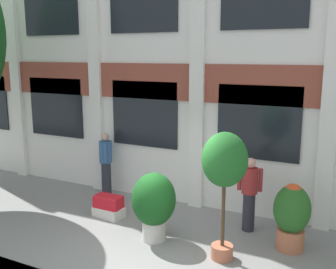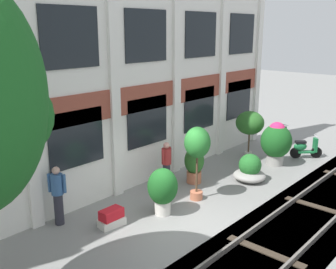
# 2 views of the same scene
# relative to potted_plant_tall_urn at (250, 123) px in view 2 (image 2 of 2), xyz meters

# --- Properties ---
(ground_plane) EXTENTS (80.00, 80.00, 0.00)m
(ground_plane) POSITION_rel_potted_plant_tall_urn_xyz_m (-6.40, -1.59, -1.49)
(ground_plane) COLOR gray
(apartment_facade) EXTENTS (18.21, 0.64, 7.98)m
(apartment_facade) POSITION_rel_potted_plant_tall_urn_xyz_m (-6.40, 1.48, 2.48)
(apartment_facade) COLOR silver
(apartment_facade) RESTS_ON ground
(rail_tracks) EXTENTS (25.85, 2.80, 0.43)m
(rail_tracks) POSITION_rel_potted_plant_tall_urn_xyz_m (-6.40, -4.22, -1.62)
(rail_tracks) COLOR #4C473F
(rail_tracks) RESTS_ON ground
(potted_plant_tall_urn) EXTENTS (1.20, 1.20, 2.01)m
(potted_plant_tall_urn) POSITION_rel_potted_plant_tall_urn_xyz_m (0.00, 0.00, 0.00)
(potted_plant_tall_urn) COLOR beige
(potted_plant_tall_urn) RESTS_ON ground
(potted_plant_square_trough) EXTENTS (0.78, 0.51, 0.51)m
(potted_plant_square_trough) POSITION_rel_potted_plant_tall_urn_xyz_m (-7.98, -0.34, -1.25)
(potted_plant_square_trough) COLOR beige
(potted_plant_square_trough) RESTS_ON ground
(potted_plant_glazed_jar) EXTENTS (0.90, 0.90, 1.43)m
(potted_plant_glazed_jar) POSITION_rel_potted_plant_tall_urn_xyz_m (-6.46, -0.90, -0.67)
(potted_plant_glazed_jar) COLOR beige
(potted_plant_glazed_jar) RESTS_ON ground
(potted_plant_wide_bowl) EXTENTS (1.18, 1.18, 1.02)m
(potted_plant_wide_bowl) POSITION_rel_potted_plant_tall_urn_xyz_m (-2.39, -1.47, -1.09)
(potted_plant_wide_bowl) COLOR gray
(potted_plant_wide_bowl) RESTS_ON ground
(potted_plant_low_pan) EXTENTS (0.84, 0.84, 2.42)m
(potted_plant_low_pan) POSITION_rel_potted_plant_tall_urn_xyz_m (-4.95, -1.00, 0.32)
(potted_plant_low_pan) COLOR #B76647
(potted_plant_low_pan) RESTS_ON ground
(potted_plant_ribbed_drum) EXTENTS (1.24, 1.24, 1.78)m
(potted_plant_ribbed_drum) POSITION_rel_potted_plant_tall_urn_xyz_m (-0.13, -1.32, -0.50)
(potted_plant_ribbed_drum) COLOR gray
(potted_plant_ribbed_drum) RESTS_ON ground
(potted_plant_stone_basin) EXTENTS (0.71, 0.71, 1.34)m
(potted_plant_stone_basin) POSITION_rel_potted_plant_tall_urn_xyz_m (-3.87, -0.05, -0.74)
(potted_plant_stone_basin) COLOR #B76647
(potted_plant_stone_basin) RESTS_ON ground
(scooter_near_curb) EXTENTS (1.02, 1.05, 0.98)m
(scooter_near_curb) POSITION_rel_potted_plant_tall_urn_xyz_m (1.46, -1.88, -1.05)
(scooter_near_curb) COLOR black
(scooter_near_curb) RESTS_ON ground
(scooter_second_parked) EXTENTS (1.38, 0.54, 0.98)m
(scooter_second_parked) POSITION_rel_potted_plant_tall_urn_xyz_m (2.38, -0.15, -1.05)
(scooter_second_parked) COLOR black
(scooter_second_parked) RESTS_ON ground
(resident_by_doorway) EXTENTS (0.34, 0.45, 1.73)m
(resident_by_doorway) POSITION_rel_potted_plant_tall_urn_xyz_m (-8.88, 0.86, -0.56)
(resident_by_doorway) COLOR #282833
(resident_by_doorway) RESTS_ON ground
(resident_watching_tracks) EXTENTS (0.52, 0.34, 1.63)m
(resident_watching_tracks) POSITION_rel_potted_plant_tall_urn_xyz_m (-4.83, 0.41, -0.62)
(resident_watching_tracks) COLOR #282833
(resident_watching_tracks) RESTS_ON ground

